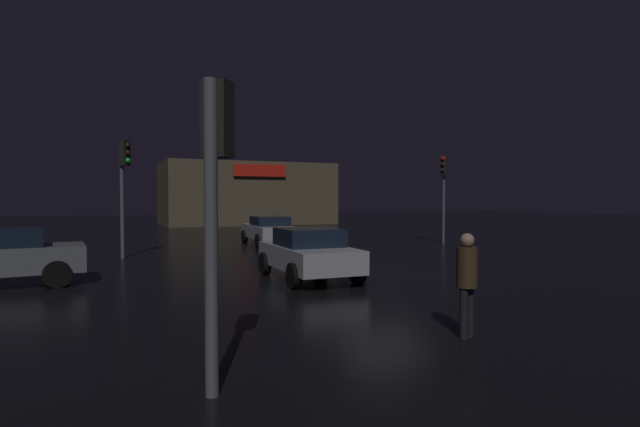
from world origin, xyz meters
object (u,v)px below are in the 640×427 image
(traffic_signal_main, at_px, (124,174))
(car_far, at_px, (269,230))
(car_near, at_px, (309,253))
(traffic_signal_opposite, at_px, (215,176))
(store_building, at_px, (247,194))
(traffic_signal_cross_left, at_px, (443,178))
(pedestrian, at_px, (467,277))

(traffic_signal_main, height_order, car_far, traffic_signal_main)
(car_near, bearing_deg, car_far, 77.52)
(car_near, height_order, car_far, car_near)
(traffic_signal_main, relative_size, traffic_signal_opposite, 1.23)
(store_building, bearing_deg, traffic_signal_cross_left, -82.39)
(store_building, bearing_deg, pedestrian, -100.56)
(store_building, height_order, car_far, store_building)
(traffic_signal_opposite, bearing_deg, traffic_signal_main, 90.99)
(car_near, bearing_deg, store_building, 77.20)
(car_far, height_order, pedestrian, pedestrian)
(traffic_signal_main, xyz_separation_m, car_near, (4.47, -7.42, -2.45))
(traffic_signal_main, bearing_deg, pedestrian, -72.11)
(traffic_signal_cross_left, bearing_deg, car_far, 156.10)
(store_building, relative_size, traffic_signal_opposite, 4.01)
(traffic_signal_opposite, bearing_deg, traffic_signal_cross_left, 44.63)
(traffic_signal_main, bearing_deg, store_building, 63.98)
(pedestrian, bearing_deg, traffic_signal_opposite, -171.58)
(traffic_signal_main, distance_m, traffic_signal_cross_left, 14.72)
(store_building, distance_m, pedestrian, 38.27)
(traffic_signal_cross_left, height_order, pedestrian, traffic_signal_cross_left)
(car_near, distance_m, pedestrian, 6.57)
(traffic_signal_cross_left, xyz_separation_m, pedestrian, (-10.21, -13.65, -2.29))
(store_building, height_order, traffic_signal_cross_left, store_building)
(car_near, xyz_separation_m, car_far, (2.34, 10.59, -0.01))
(traffic_signal_opposite, distance_m, car_near, 8.54)
(store_building, distance_m, traffic_signal_cross_left, 24.15)
(store_building, relative_size, traffic_signal_main, 3.27)
(traffic_signal_opposite, relative_size, car_far, 0.78)
(store_building, relative_size, car_far, 3.15)
(traffic_signal_cross_left, distance_m, car_near, 12.72)
(traffic_signal_main, height_order, traffic_signal_opposite, traffic_signal_main)
(traffic_signal_cross_left, bearing_deg, traffic_signal_main, 178.72)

